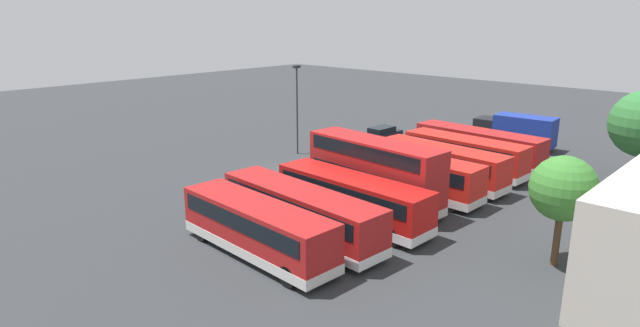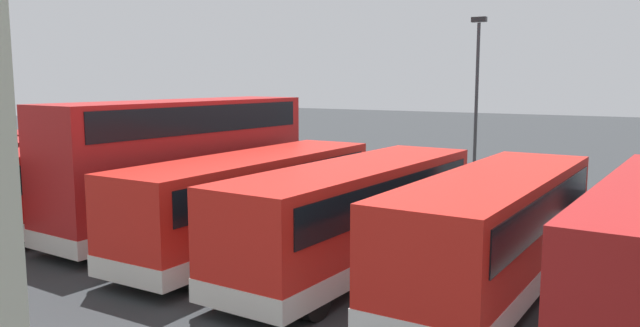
# 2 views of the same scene
# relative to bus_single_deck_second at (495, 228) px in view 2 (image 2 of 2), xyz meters

# --- Properties ---
(ground_plane) EXTENTS (140.00, 140.00, 0.00)m
(ground_plane) POSITION_rel_bus_single_deck_second_xyz_m (9.09, -10.96, -1.62)
(ground_plane) COLOR #2D3033
(bus_single_deck_second) EXTENTS (2.97, 10.24, 2.95)m
(bus_single_deck_second) POSITION_rel_bus_single_deck_second_xyz_m (0.00, 0.00, 0.00)
(bus_single_deck_second) COLOR red
(bus_single_deck_second) RESTS_ON ground
(bus_single_deck_third) EXTENTS (3.16, 10.44, 2.95)m
(bus_single_deck_third) POSITION_rel_bus_single_deck_second_xyz_m (3.80, 0.11, 0.00)
(bus_single_deck_third) COLOR red
(bus_single_deck_third) RESTS_ON ground
(bus_single_deck_fourth) EXTENTS (2.81, 10.30, 2.95)m
(bus_single_deck_fourth) POSITION_rel_bus_single_deck_second_xyz_m (7.43, -0.02, 0.00)
(bus_single_deck_fourth) COLOR red
(bus_single_deck_fourth) RESTS_ON ground
(bus_double_decker_fifth) EXTENTS (3.34, 10.35, 4.55)m
(bus_double_decker_fifth) POSITION_rel_bus_single_deck_second_xyz_m (11.02, -0.81, 0.83)
(bus_double_decker_fifth) COLOR #A51919
(bus_double_decker_fifth) RESTS_ON ground
(bus_single_deck_sixth) EXTENTS (2.91, 10.93, 2.95)m
(bus_single_deck_sixth) POSITION_rel_bus_single_deck_second_xyz_m (14.42, 0.09, 0.00)
(bus_single_deck_sixth) COLOR #B71411
(bus_single_deck_sixth) RESTS_ON ground
(bus_single_deck_seventh) EXTENTS (3.29, 11.70, 2.95)m
(bus_single_deck_seventh) POSITION_rel_bus_single_deck_second_xyz_m (18.28, -0.58, 0.00)
(bus_single_deck_seventh) COLOR #A51919
(bus_single_deck_seventh) RESTS_ON ground
(car_small_green) EXTENTS (1.96, 4.33, 1.43)m
(car_small_green) POSITION_rel_bus_single_deck_second_xyz_m (3.19, -9.84, -0.92)
(car_small_green) COLOR #A5D14C
(car_small_green) RESTS_ON ground
(lamp_post_tall) EXTENTS (0.70, 0.30, 8.17)m
(lamp_post_tall) POSITION_rel_bus_single_deck_second_xyz_m (4.77, -14.49, 3.15)
(lamp_post_tall) COLOR #38383D
(lamp_post_tall) RESTS_ON ground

